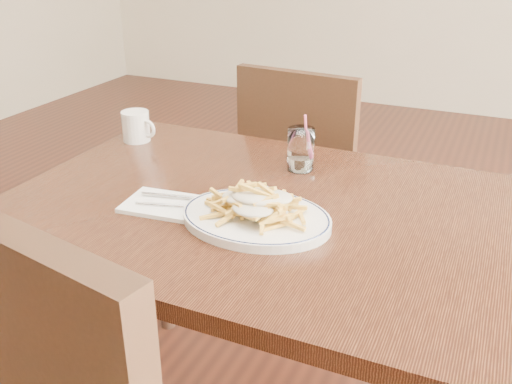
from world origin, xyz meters
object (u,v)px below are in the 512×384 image
at_px(water_glass, 301,152).
at_px(fries_plate, 256,218).
at_px(table, 275,238).
at_px(coffee_mug, 137,126).
at_px(loaded_fries, 256,200).
at_px(chair_far, 306,175).

bearing_deg(water_glass, fries_plate, -87.17).
xyz_separation_m(table, coffee_mug, (-0.52, 0.23, 0.12)).
height_order(fries_plate, loaded_fries, loaded_fries).
bearing_deg(water_glass, loaded_fries, -87.17).
xyz_separation_m(fries_plate, coffee_mug, (-0.51, 0.32, 0.03)).
bearing_deg(loaded_fries, fries_plate, 0.00).
bearing_deg(chair_far, loaded_fries, -78.29).
relative_size(table, coffee_mug, 10.93).
relative_size(fries_plate, loaded_fries, 1.49).
distance_m(table, fries_plate, 0.12).
distance_m(table, chair_far, 0.76).
relative_size(table, water_glass, 8.17).
bearing_deg(table, loaded_fries, -95.38).
bearing_deg(chair_far, coffee_mug, -125.20).
height_order(chair_far, fries_plate, chair_far).
xyz_separation_m(chair_far, loaded_fries, (0.17, -0.81, 0.29)).
height_order(fries_plate, coffee_mug, coffee_mug).
bearing_deg(coffee_mug, table, -24.00).
distance_m(water_glass, coffee_mug, 0.50).
height_order(loaded_fries, coffee_mug, coffee_mug).
bearing_deg(water_glass, coffee_mug, 178.72).
height_order(chair_far, coffee_mug, chair_far).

